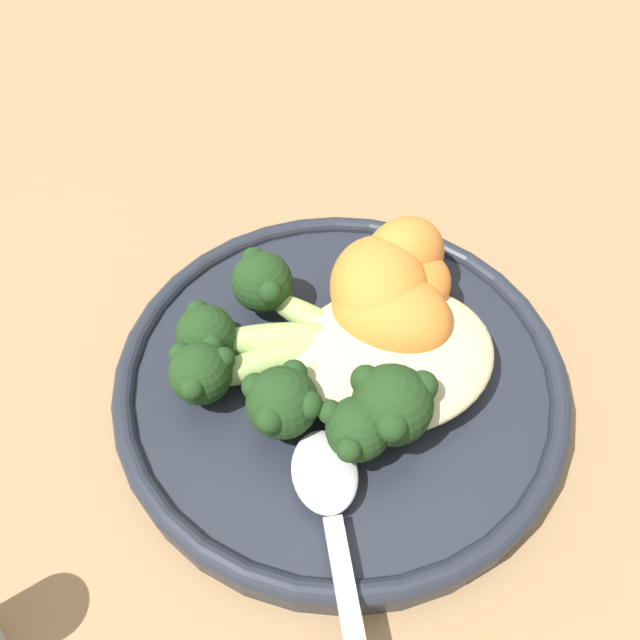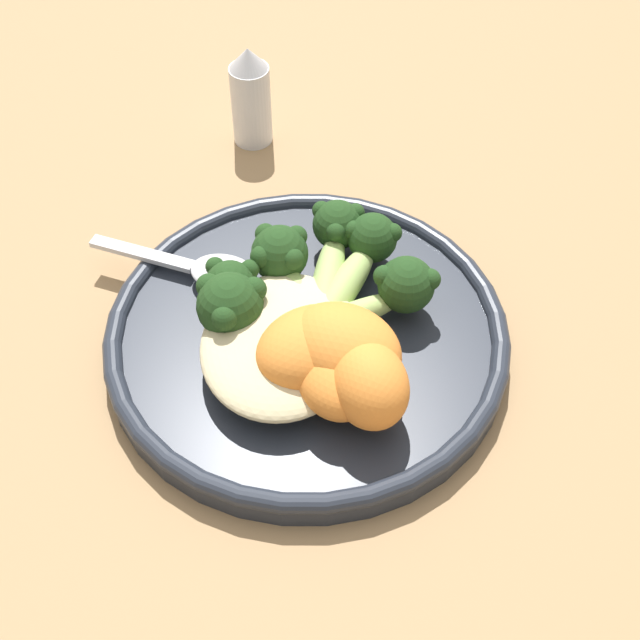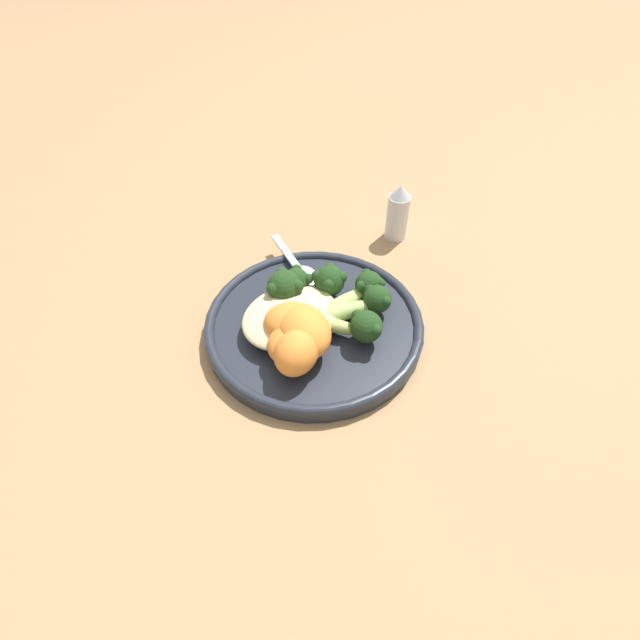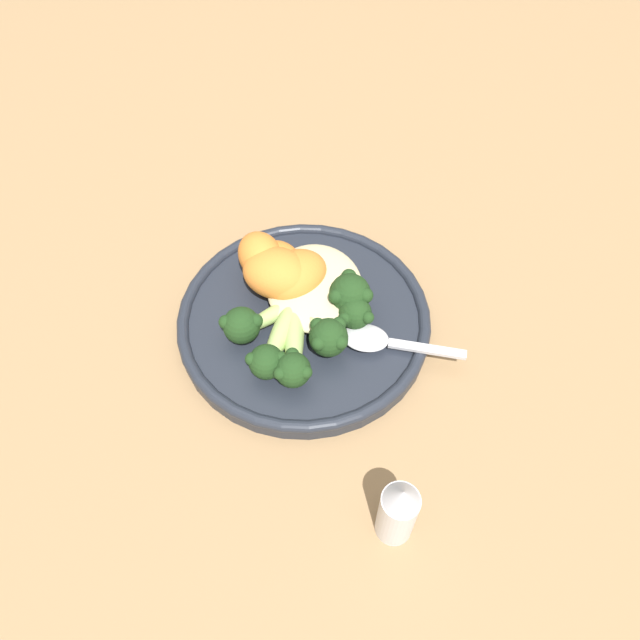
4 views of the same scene
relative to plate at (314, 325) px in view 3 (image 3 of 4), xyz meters
name	(u,v)px [view 3 (image 3 of 4)]	position (x,y,z in m)	size (l,w,h in m)	color
ground_plane	(316,320)	(0.01, 0.01, -0.01)	(4.00, 4.00, 0.00)	#9E7A51
plate	(314,325)	(0.00, 0.00, 0.00)	(0.25, 0.25, 0.02)	#232833
quinoa_mound	(291,317)	(-0.02, 0.01, 0.02)	(0.11, 0.10, 0.02)	beige
broccoli_stalk_0	(354,326)	(0.02, -0.05, 0.03)	(0.07, 0.10, 0.04)	#9EBC66
broccoli_stalk_1	(361,305)	(0.05, -0.03, 0.02)	(0.10, 0.06, 0.03)	#9EBC66
broccoli_stalk_2	(356,293)	(0.05, -0.01, 0.02)	(0.11, 0.03, 0.03)	#9EBC66
broccoli_stalk_3	(325,290)	(0.03, 0.01, 0.03)	(0.10, 0.07, 0.04)	#9EBC66
broccoli_stalk_4	(303,292)	(0.01, 0.03, 0.02)	(0.06, 0.10, 0.03)	#9EBC66
broccoli_stalk_5	(288,291)	(-0.01, 0.04, 0.03)	(0.04, 0.08, 0.04)	#9EBC66
sweet_potato_chunk_0	(297,352)	(-0.06, -0.04, 0.03)	(0.05, 0.04, 0.05)	orange
sweet_potato_chunk_1	(304,332)	(-0.03, -0.02, 0.03)	(0.07, 0.06, 0.05)	orange
sweet_potato_chunk_2	(295,324)	(-0.03, -0.01, 0.03)	(0.07, 0.05, 0.04)	orange
sweet_potato_chunk_3	(293,341)	(-0.05, -0.02, 0.03)	(0.06, 0.05, 0.04)	orange
spoon	(302,272)	(0.04, 0.07, 0.01)	(0.05, 0.12, 0.01)	silver
salt_shaker	(398,212)	(0.21, 0.07, 0.03)	(0.03, 0.03, 0.08)	silver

